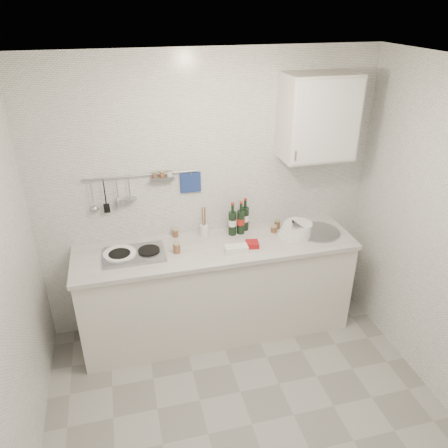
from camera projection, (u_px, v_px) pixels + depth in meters
name	position (u px, v px, depth m)	size (l,w,h in m)	color
floor	(252.00, 424.00, 3.25)	(3.00, 3.00, 0.00)	slate
ceiling	(267.00, 74.00, 2.10)	(3.00, 3.00, 0.00)	silver
back_wall	(209.00, 197.00, 3.88)	(3.00, 0.02, 2.50)	silver
counter	(218.00, 291.00, 4.00)	(2.44, 0.64, 0.96)	silver
wall_rail	(139.00, 186.00, 3.64)	(0.98, 0.09, 0.34)	#93969B
wall_cabinet	(318.00, 117.00, 3.60)	(0.60, 0.38, 0.70)	silver
plate_stack_hob	(119.00, 255.00, 3.59)	(0.29, 0.28, 0.04)	#4C4FAE
plate_stack_sink	(296.00, 230.00, 3.91)	(0.32, 0.30, 0.12)	white
wine_bottles	(239.00, 217.00, 3.92)	(0.21, 0.13, 0.31)	black
butter_dish	(236.00, 249.00, 3.67)	(0.19, 0.10, 0.06)	white
strawberry_punnet	(252.00, 244.00, 3.75)	(0.11, 0.11, 0.04)	#B31317
utensil_crock	(204.00, 229.00, 3.89)	(0.07, 0.07, 0.30)	white
jar_a	(175.00, 233.00, 3.90)	(0.06, 0.06, 0.08)	brown
jar_b	(277.00, 224.00, 4.04)	(0.06, 0.06, 0.08)	brown
jar_c	(274.00, 229.00, 3.97)	(0.06, 0.06, 0.06)	brown
jar_d	(177.00, 248.00, 3.65)	(0.07, 0.07, 0.09)	brown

